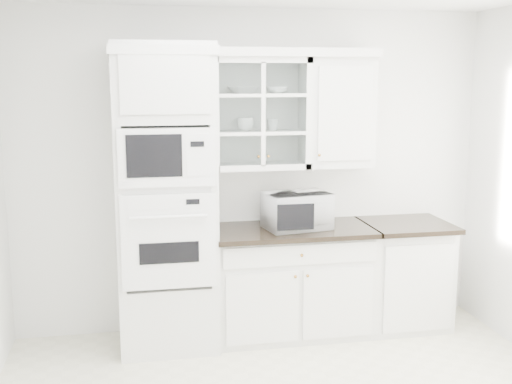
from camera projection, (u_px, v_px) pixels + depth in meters
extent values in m
cube|color=white|center=(252.00, 172.00, 5.44)|extent=(4.00, 0.02, 2.70)
cube|color=silver|center=(166.00, 199.00, 5.02)|extent=(0.76, 0.65, 2.40)
cube|color=white|center=(169.00, 242.00, 4.75)|extent=(0.70, 0.03, 0.72)
cube|color=black|center=(169.00, 253.00, 4.74)|extent=(0.44, 0.01, 0.16)
cube|color=white|center=(167.00, 158.00, 4.63)|extent=(0.70, 0.03, 0.43)
cube|color=black|center=(154.00, 156.00, 4.60)|extent=(0.40, 0.01, 0.31)
cube|color=silver|center=(291.00, 283.00, 5.38)|extent=(1.30, 0.60, 0.88)
cube|color=black|center=(293.00, 230.00, 5.26)|extent=(1.32, 0.67, 0.04)
cube|color=silver|center=(403.00, 276.00, 5.57)|extent=(0.70, 0.60, 0.88)
cube|color=black|center=(407.00, 225.00, 5.45)|extent=(0.72, 0.67, 0.04)
cube|color=silver|center=(259.00, 113.00, 5.21)|extent=(0.80, 0.33, 0.90)
cube|color=silver|center=(259.00, 132.00, 5.23)|extent=(0.74, 0.29, 0.02)
cube|color=silver|center=(259.00, 95.00, 5.18)|extent=(0.74, 0.29, 0.02)
cube|color=silver|center=(339.00, 112.00, 5.33)|extent=(0.55, 0.33, 0.90)
cube|color=white|center=(247.00, 52.00, 5.08)|extent=(2.14, 0.38, 0.07)
imported|color=white|center=(296.00, 210.00, 5.24)|extent=(0.58, 0.51, 0.30)
imported|color=white|center=(243.00, 90.00, 5.17)|extent=(0.30, 0.30, 0.06)
imported|color=white|center=(277.00, 90.00, 5.19)|extent=(0.20, 0.20, 0.06)
imported|color=white|center=(246.00, 124.00, 5.21)|extent=(0.17, 0.17, 0.11)
imported|color=white|center=(273.00, 124.00, 5.24)|extent=(0.12, 0.12, 0.10)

